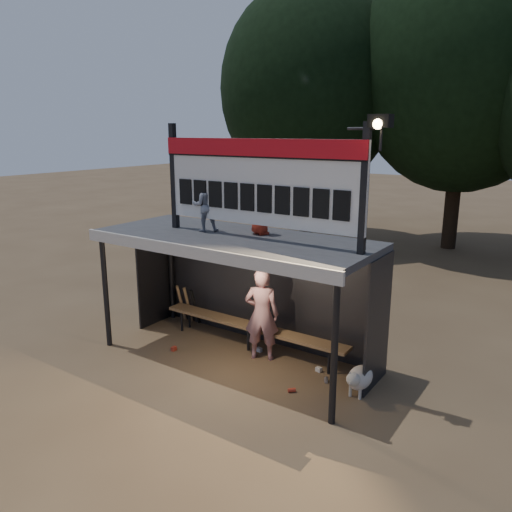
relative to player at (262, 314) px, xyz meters
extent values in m
plane|color=brown|center=(-0.40, -0.29, -0.86)|extent=(80.00, 80.00, 0.00)
imported|color=silver|center=(0.00, 0.00, 0.00)|extent=(0.74, 0.63, 1.72)
imported|color=gray|center=(-1.05, -0.26, 1.93)|extent=(0.58, 0.57, 0.95)
imported|color=#AC2C1A|center=(-0.09, 0.08, 1.93)|extent=(0.55, 0.48, 0.94)
cube|color=#3B3B3E|center=(-0.40, -0.29, 1.40)|extent=(5.00, 2.00, 0.12)
cube|color=silver|center=(-0.40, -1.31, 1.36)|extent=(5.10, 0.06, 0.20)
cylinder|color=black|center=(-2.80, -1.19, 0.24)|extent=(0.10, 0.10, 2.20)
cylinder|color=black|center=(2.00, -1.19, 0.24)|extent=(0.10, 0.10, 2.20)
cylinder|color=black|center=(-2.80, 0.61, 0.24)|extent=(0.10, 0.10, 2.20)
cylinder|color=black|center=(2.00, 0.61, 0.24)|extent=(0.10, 0.10, 2.20)
cube|color=black|center=(-0.40, 0.71, 0.24)|extent=(5.00, 0.04, 2.20)
cube|color=black|center=(-2.90, 0.21, 0.24)|extent=(0.04, 1.00, 2.20)
cube|color=black|center=(2.10, 0.21, 0.24)|extent=(0.04, 1.00, 2.20)
cylinder|color=black|center=(-0.40, 0.71, 1.29)|extent=(5.00, 0.06, 0.06)
cube|color=black|center=(-1.75, -0.29, 2.41)|extent=(0.10, 0.10, 1.90)
cube|color=black|center=(1.95, -0.29, 2.41)|extent=(0.10, 0.10, 1.90)
cube|color=white|center=(0.10, -0.29, 2.41)|extent=(3.80, 0.08, 1.40)
cube|color=red|center=(0.10, -0.34, 2.97)|extent=(3.80, 0.04, 0.28)
cube|color=black|center=(0.10, -0.35, 2.82)|extent=(3.80, 0.02, 0.03)
cube|color=black|center=(-1.43, -0.34, 2.16)|extent=(0.27, 0.03, 0.45)
cube|color=black|center=(-1.09, -0.34, 2.16)|extent=(0.27, 0.03, 0.45)
cube|color=black|center=(-0.75, -0.34, 2.16)|extent=(0.27, 0.03, 0.45)
cube|color=black|center=(-0.41, -0.34, 2.16)|extent=(0.27, 0.03, 0.45)
cube|color=black|center=(-0.07, -0.34, 2.16)|extent=(0.27, 0.03, 0.45)
cube|color=black|center=(0.27, -0.34, 2.16)|extent=(0.27, 0.03, 0.45)
cube|color=black|center=(0.61, -0.34, 2.16)|extent=(0.27, 0.03, 0.45)
cube|color=black|center=(0.95, -0.34, 2.16)|extent=(0.27, 0.03, 0.45)
cube|color=black|center=(1.29, -0.34, 2.16)|extent=(0.27, 0.03, 0.45)
cube|color=black|center=(1.63, -0.34, 2.16)|extent=(0.27, 0.03, 0.45)
cylinder|color=black|center=(1.90, -0.29, 3.26)|extent=(0.50, 0.04, 0.04)
cylinder|color=black|center=(2.15, -0.29, 3.11)|extent=(0.04, 0.04, 0.30)
cube|color=black|center=(2.15, -0.34, 3.36)|extent=(0.30, 0.22, 0.18)
sphere|color=#FFD88C|center=(2.15, -0.43, 3.32)|extent=(0.14, 0.14, 0.14)
cube|color=olive|center=(-0.40, 0.26, -0.41)|extent=(4.00, 0.35, 0.06)
cylinder|color=black|center=(-2.10, 0.14, -0.64)|extent=(0.05, 0.05, 0.45)
cylinder|color=black|center=(-2.10, 0.38, -0.64)|extent=(0.05, 0.05, 0.45)
cylinder|color=black|center=(-0.40, 0.14, -0.64)|extent=(0.05, 0.05, 0.45)
cylinder|color=black|center=(-0.40, 0.38, -0.64)|extent=(0.05, 0.05, 0.45)
cylinder|color=black|center=(1.30, 0.14, -0.64)|extent=(0.05, 0.05, 0.45)
cylinder|color=black|center=(1.30, 0.38, -0.64)|extent=(0.05, 0.05, 0.45)
cylinder|color=#311F15|center=(-4.40, 9.71, 1.01)|extent=(0.50, 0.50, 3.74)
ellipsoid|color=black|center=(-4.40, 9.71, 4.66)|extent=(6.46, 6.46, 7.48)
cylinder|color=black|center=(0.60, 11.21, 1.23)|extent=(0.50, 0.50, 4.18)
ellipsoid|color=black|center=(0.60, 11.21, 5.31)|extent=(7.22, 7.22, 8.36)
ellipsoid|color=white|center=(2.00, -0.17, -0.59)|extent=(0.36, 0.58, 0.36)
sphere|color=silver|center=(2.00, -0.45, -0.50)|extent=(0.22, 0.22, 0.22)
cone|color=beige|center=(2.00, -0.55, -0.52)|extent=(0.10, 0.10, 0.10)
cone|color=beige|center=(1.95, -0.47, -0.40)|extent=(0.06, 0.06, 0.07)
cone|color=beige|center=(2.05, -0.47, -0.40)|extent=(0.06, 0.06, 0.07)
cylinder|color=beige|center=(1.92, -0.35, -0.77)|extent=(0.05, 0.05, 0.18)
cylinder|color=beige|center=(2.08, -0.35, -0.77)|extent=(0.05, 0.05, 0.18)
cylinder|color=white|center=(1.92, 0.01, -0.77)|extent=(0.05, 0.05, 0.18)
cylinder|color=beige|center=(2.08, 0.01, -0.77)|extent=(0.05, 0.05, 0.18)
cylinder|color=#F0E5D0|center=(2.00, 0.13, -0.52)|extent=(0.04, 0.16, 0.14)
cylinder|color=#9D7349|center=(-2.46, 0.53, -0.43)|extent=(0.09, 0.27, 0.84)
cylinder|color=#9A7448|center=(-2.26, 0.53, -0.43)|extent=(0.09, 0.30, 0.83)
cylinder|color=black|center=(-2.06, 0.53, -0.43)|extent=(0.09, 0.33, 0.83)
cube|color=#A82F1C|center=(-1.56, -0.68, -0.82)|extent=(0.07, 0.10, 0.08)
cylinder|color=#ABABB0|center=(1.40, -0.15, -0.83)|extent=(0.11, 0.14, 0.07)
cube|color=silver|center=(1.12, 0.12, -0.82)|extent=(0.11, 0.09, 0.08)
cylinder|color=red|center=(1.09, -0.76, -0.83)|extent=(0.13, 0.13, 0.07)
cube|color=#B3B3B8|center=(-0.18, 0.20, -0.82)|extent=(0.11, 0.09, 0.08)
camera|label=1|loc=(4.69, -7.08, 3.24)|focal=35.00mm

